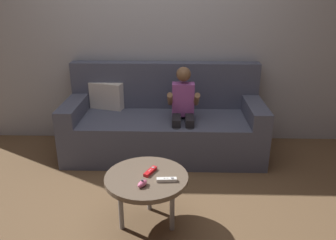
# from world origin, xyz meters

# --- Properties ---
(ground_plane) EXTENTS (9.29, 9.29, 0.00)m
(ground_plane) POSITION_xyz_m (0.00, 0.00, 0.00)
(ground_plane) COLOR brown
(wall_back) EXTENTS (4.64, 0.05, 2.50)m
(wall_back) POSITION_xyz_m (0.00, 1.46, 1.25)
(wall_back) COLOR #999EA8
(wall_back) RESTS_ON ground
(couch) EXTENTS (2.03, 0.80, 0.92)m
(couch) POSITION_xyz_m (0.11, 1.08, 0.32)
(couch) COLOR #474C60
(couch) RESTS_ON ground
(person_seated_on_couch) EXTENTS (0.31, 0.38, 0.96)m
(person_seated_on_couch) POSITION_xyz_m (0.32, 0.89, 0.55)
(person_seated_on_couch) COLOR black
(person_seated_on_couch) RESTS_ON ground
(coffee_table) EXTENTS (0.60, 0.60, 0.42)m
(coffee_table) POSITION_xyz_m (0.04, -0.16, 0.38)
(coffee_table) COLOR brown
(coffee_table) RESTS_ON ground
(game_remote_red_near_edge) EXTENTS (0.09, 0.14, 0.03)m
(game_remote_red_near_edge) POSITION_xyz_m (0.07, -0.12, 0.43)
(game_remote_red_near_edge) COLOR red
(game_remote_red_near_edge) RESTS_ON coffee_table
(nunchuk_pink) EXTENTS (0.09, 0.10, 0.05)m
(nunchuk_pink) POSITION_xyz_m (0.03, -0.29, 0.44)
(nunchuk_pink) COLOR pink
(nunchuk_pink) RESTS_ON coffee_table
(game_remote_white_far_corner) EXTENTS (0.14, 0.05, 0.03)m
(game_remote_white_far_corner) POSITION_xyz_m (0.19, -0.23, 0.43)
(game_remote_white_far_corner) COLOR white
(game_remote_white_far_corner) RESTS_ON coffee_table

